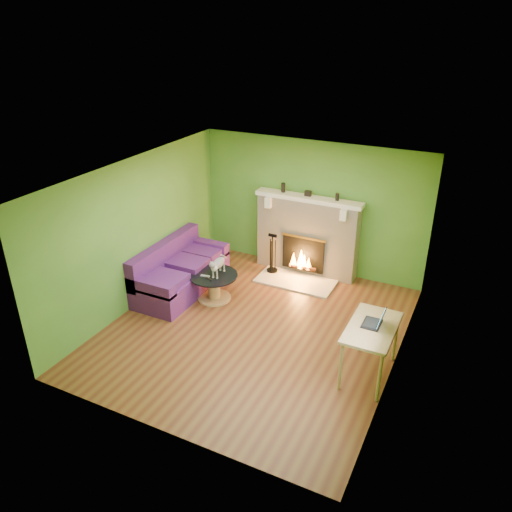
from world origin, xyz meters
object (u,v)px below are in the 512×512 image
Objects in this scene: desk at (372,332)px; cat at (218,265)px; sofa at (179,272)px; coffee_table at (214,285)px.

cat reaches higher than desk.
sofa is 3.45× the size of cat.
sofa is 0.76m from coffee_table.
coffee_table is 3.19m from desk.
sofa is 0.90m from cat.
coffee_table is 0.79× the size of desk.
coffee_table is at bearing -1.67° from sofa.
sofa is at bearing 177.17° from cat.
desk is at bearing -21.70° from cat.
sofa reaches higher than coffee_table.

